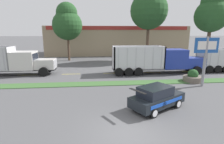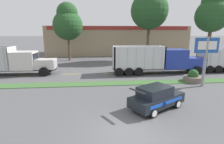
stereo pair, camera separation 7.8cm
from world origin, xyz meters
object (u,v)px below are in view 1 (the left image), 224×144
object	(u,v)px
store_sign_post	(206,52)
dump_truck_lead	(165,61)
stone_planter	(193,77)
dump_truck_trail	(12,63)
rally_car	(157,97)

from	to	relation	value
store_sign_post	dump_truck_lead	bearing A→B (deg)	103.77
dump_truck_lead	stone_planter	bearing A→B (deg)	-72.33
dump_truck_trail	store_sign_post	size ratio (longest dim) A/B	2.52
store_sign_post	rally_car	bearing A→B (deg)	-143.62
rally_car	stone_planter	bearing A→B (deg)	45.15
dump_truck_lead	store_sign_post	xyz separation A→B (m)	(1.48, -6.06, 1.77)
dump_truck_lead	rally_car	xyz separation A→B (m)	(-4.97, -10.81, -0.80)
dump_truck_trail	rally_car	world-z (taller)	dump_truck_trail
dump_truck_trail	stone_planter	bearing A→B (deg)	-13.89
dump_truck_trail	rally_car	xyz separation A→B (m)	(14.60, -11.59, -0.75)
dump_truck_trail	dump_truck_lead	bearing A→B (deg)	-2.29
rally_car	stone_planter	distance (m)	9.04
dump_truck_lead	rally_car	size ratio (longest dim) A/B	2.76
dump_truck_lead	store_sign_post	distance (m)	6.48
dump_truck_lead	store_sign_post	size ratio (longest dim) A/B	2.47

